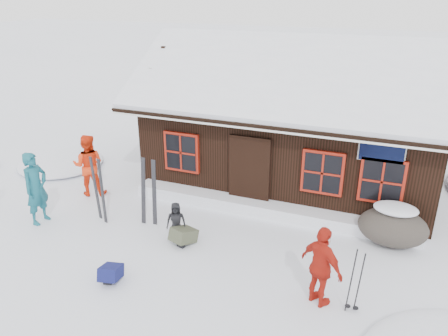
{
  "coord_description": "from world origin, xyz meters",
  "views": [
    {
      "loc": [
        4.2,
        -7.69,
        5.62
      ],
      "look_at": [
        0.38,
        1.92,
        1.3
      ],
      "focal_mm": 35.0,
      "sensor_mm": 36.0,
      "label": 1
    }
  ],
  "objects_px": {
    "skier_orange_right": "(321,267)",
    "skier_crouched": "(176,221)",
    "ski_poles": "(355,282)",
    "skier_teal": "(36,188)",
    "backpack_olive": "(184,238)",
    "skier_orange_left": "(89,165)",
    "backpack_blue": "(111,275)",
    "boulder": "(393,226)"
  },
  "relations": [
    {
      "from": "skier_orange_right",
      "to": "skier_crouched",
      "type": "relative_size",
      "value": 1.74
    },
    {
      "from": "ski_poles",
      "to": "skier_teal",
      "type": "bearing_deg",
      "value": 176.34
    },
    {
      "from": "backpack_olive",
      "to": "skier_orange_left",
      "type": "bearing_deg",
      "value": 176.75
    },
    {
      "from": "skier_orange_left",
      "to": "ski_poles",
      "type": "height_order",
      "value": "skier_orange_left"
    },
    {
      "from": "backpack_blue",
      "to": "backpack_olive",
      "type": "bearing_deg",
      "value": 54.25
    },
    {
      "from": "boulder",
      "to": "ski_poles",
      "type": "bearing_deg",
      "value": -102.01
    },
    {
      "from": "boulder",
      "to": "backpack_blue",
      "type": "relative_size",
      "value": 3.14
    },
    {
      "from": "skier_teal",
      "to": "backpack_blue",
      "type": "height_order",
      "value": "skier_teal"
    },
    {
      "from": "skier_orange_left",
      "to": "backpack_blue",
      "type": "xyz_separation_m",
      "value": [
        2.95,
        -3.23,
        -0.77
      ]
    },
    {
      "from": "ski_poles",
      "to": "backpack_blue",
      "type": "height_order",
      "value": "ski_poles"
    },
    {
      "from": "skier_crouched",
      "to": "skier_teal",
      "type": "bearing_deg",
      "value": 166.14
    },
    {
      "from": "skier_teal",
      "to": "backpack_olive",
      "type": "distance_m",
      "value": 3.98
    },
    {
      "from": "skier_orange_right",
      "to": "backpack_blue",
      "type": "distance_m",
      "value": 4.24
    },
    {
      "from": "skier_orange_left",
      "to": "skier_crouched",
      "type": "xyz_separation_m",
      "value": [
        3.44,
        -1.27,
        -0.43
      ]
    },
    {
      "from": "skier_crouched",
      "to": "backpack_blue",
      "type": "bearing_deg",
      "value": -126.68
    },
    {
      "from": "skier_orange_left",
      "to": "skier_teal",
      "type": "bearing_deg",
      "value": 59.87
    },
    {
      "from": "backpack_olive",
      "to": "boulder",
      "type": "bearing_deg",
      "value": 39.53
    },
    {
      "from": "skier_teal",
      "to": "skier_orange_right",
      "type": "xyz_separation_m",
      "value": [
        7.21,
        -0.52,
        -0.13
      ]
    },
    {
      "from": "skier_crouched",
      "to": "backpack_blue",
      "type": "height_order",
      "value": "skier_crouched"
    },
    {
      "from": "ski_poles",
      "to": "backpack_olive",
      "type": "height_order",
      "value": "ski_poles"
    },
    {
      "from": "skier_orange_right",
      "to": "backpack_olive",
      "type": "xyz_separation_m",
      "value": [
        -3.33,
        0.92,
        -0.67
      ]
    },
    {
      "from": "boulder",
      "to": "ski_poles",
      "type": "relative_size",
      "value": 1.17
    },
    {
      "from": "skier_crouched",
      "to": "backpack_olive",
      "type": "height_order",
      "value": "skier_crouched"
    },
    {
      "from": "ski_poles",
      "to": "backpack_olive",
      "type": "distance_m",
      "value": 4.08
    },
    {
      "from": "ski_poles",
      "to": "backpack_blue",
      "type": "relative_size",
      "value": 2.69
    },
    {
      "from": "skier_teal",
      "to": "skier_crouched",
      "type": "distance_m",
      "value": 3.69
    },
    {
      "from": "skier_orange_left",
      "to": "backpack_blue",
      "type": "height_order",
      "value": "skier_orange_left"
    },
    {
      "from": "boulder",
      "to": "skier_orange_right",
      "type": "bearing_deg",
      "value": -113.67
    },
    {
      "from": "skier_orange_right",
      "to": "ski_poles",
      "type": "xyz_separation_m",
      "value": [
        0.62,
        0.02,
        -0.18
      ]
    },
    {
      "from": "skier_teal",
      "to": "backpack_olive",
      "type": "xyz_separation_m",
      "value": [
        3.88,
        0.41,
        -0.79
      ]
    },
    {
      "from": "skier_teal",
      "to": "skier_orange_left",
      "type": "height_order",
      "value": "skier_teal"
    },
    {
      "from": "skier_teal",
      "to": "skier_orange_right",
      "type": "bearing_deg",
      "value": -91.74
    },
    {
      "from": "skier_orange_right",
      "to": "backpack_blue",
      "type": "height_order",
      "value": "skier_orange_right"
    },
    {
      "from": "skier_orange_left",
      "to": "skier_orange_right",
      "type": "relative_size",
      "value": 1.1
    },
    {
      "from": "skier_teal",
      "to": "skier_crouched",
      "type": "xyz_separation_m",
      "value": [
        3.62,
        0.56,
        -0.47
      ]
    },
    {
      "from": "skier_teal",
      "to": "boulder",
      "type": "xyz_separation_m",
      "value": [
        8.42,
        2.22,
        -0.48
      ]
    },
    {
      "from": "skier_teal",
      "to": "backpack_blue",
      "type": "bearing_deg",
      "value": -111.87
    },
    {
      "from": "skier_crouched",
      "to": "ski_poles",
      "type": "xyz_separation_m",
      "value": [
        4.21,
        -1.06,
        0.17
      ]
    },
    {
      "from": "ski_poles",
      "to": "backpack_olive",
      "type": "bearing_deg",
      "value": 167.06
    },
    {
      "from": "backpack_olive",
      "to": "ski_poles",
      "type": "bearing_deg",
      "value": 4.74
    },
    {
      "from": "backpack_olive",
      "to": "skier_orange_right",
      "type": "bearing_deg",
      "value": 2.18
    },
    {
      "from": "skier_crouched",
      "to": "backpack_blue",
      "type": "distance_m",
      "value": 2.05
    }
  ]
}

